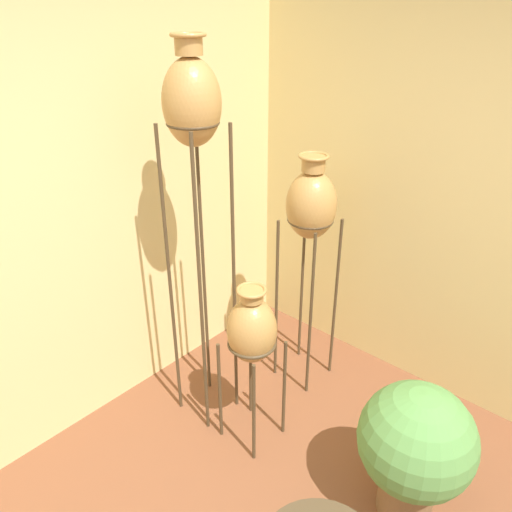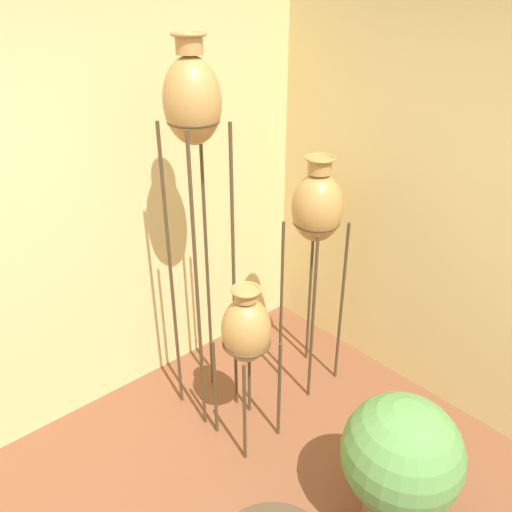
# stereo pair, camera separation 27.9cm
# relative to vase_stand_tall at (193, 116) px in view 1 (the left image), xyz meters

# --- Properties ---
(vase_stand_tall) EXTENTS (0.29, 0.29, 2.23)m
(vase_stand_tall) POSITION_rel_vase_stand_tall_xyz_m (0.00, 0.00, 0.00)
(vase_stand_tall) COLOR #473823
(vase_stand_tall) RESTS_ON ground_plane
(vase_stand_medium) EXTENTS (0.31, 0.31, 1.57)m
(vase_stand_medium) POSITION_rel_vase_stand_tall_xyz_m (0.67, -0.26, -0.61)
(vase_stand_medium) COLOR #473823
(vase_stand_medium) RESTS_ON ground_plane
(vase_stand_short) EXTENTS (0.29, 0.29, 1.02)m
(vase_stand_short) POSITION_rel_vase_stand_tall_xyz_m (0.01, -0.37, -1.10)
(vase_stand_short) COLOR #473823
(vase_stand_short) RESTS_ON ground_plane
(potted_plant) EXTENTS (0.56, 0.56, 0.77)m
(potted_plant) POSITION_rel_vase_stand_tall_xyz_m (0.16, -1.30, -1.41)
(potted_plant) COLOR brown
(potted_plant) RESTS_ON ground_plane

